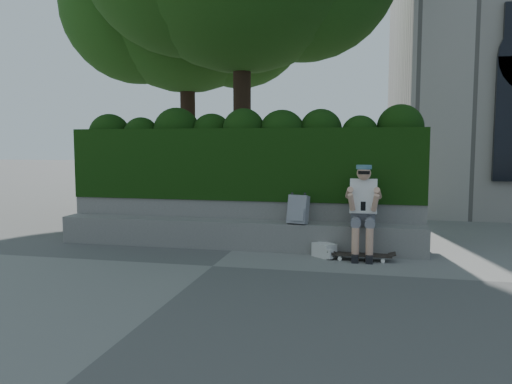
% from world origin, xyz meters
% --- Properties ---
extents(ground, '(80.00, 80.00, 0.00)m').
position_xyz_m(ground, '(0.00, 0.00, 0.00)').
color(ground, slate).
rests_on(ground, ground).
extents(bench_ledge, '(6.00, 0.45, 0.45)m').
position_xyz_m(bench_ledge, '(0.00, 1.25, 0.23)').
color(bench_ledge, gray).
rests_on(bench_ledge, ground).
extents(planter_wall, '(6.00, 0.50, 0.75)m').
position_xyz_m(planter_wall, '(0.00, 1.73, 0.38)').
color(planter_wall, gray).
rests_on(planter_wall, ground).
extents(hedge, '(6.00, 1.00, 1.20)m').
position_xyz_m(hedge, '(0.00, 1.95, 1.35)').
color(hedge, black).
rests_on(hedge, planter_wall).
extents(person, '(0.40, 0.76, 1.38)m').
position_xyz_m(person, '(2.03, 1.07, 0.75)').
color(person, slate).
rests_on(person, ground).
extents(skateboard, '(0.87, 0.23, 0.09)m').
position_xyz_m(skateboard, '(2.02, 0.80, 0.08)').
color(skateboard, black).
rests_on(skateboard, ground).
extents(backpack_plaid, '(0.33, 0.23, 0.45)m').
position_xyz_m(backpack_plaid, '(1.04, 1.15, 0.67)').
color(backpack_plaid, '#9F9EA3').
rests_on(backpack_plaid, bench_ledge).
extents(backpack_ground, '(0.39, 0.38, 0.21)m').
position_xyz_m(backpack_ground, '(1.47, 0.90, 0.10)').
color(backpack_ground, silver).
rests_on(backpack_ground, ground).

